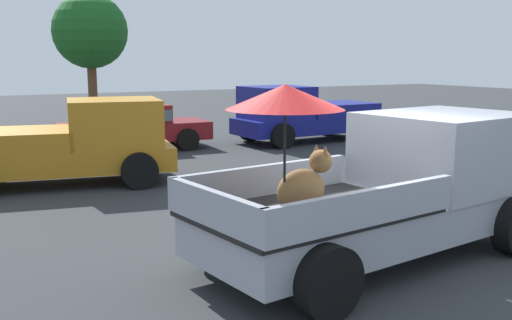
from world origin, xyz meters
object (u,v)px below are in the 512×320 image
Objects in this scene: parked_sedan_near at (133,125)px; pickup_truck_red at (302,115)px; pickup_truck_main at (396,185)px; pickup_truck_far at (67,144)px.

pickup_truck_red is at bearing -6.56° from parked_sedan_near.
pickup_truck_main is 1.04× the size of pickup_truck_far.
pickup_truck_red is 5.39m from parked_sedan_near.
parked_sedan_near is (-0.26, 10.93, -0.24)m from pickup_truck_main.
pickup_truck_red is at bearing 56.13° from pickup_truck_main.
pickup_truck_main is 7.50m from pickup_truck_far.
pickup_truck_main is at bearing 61.18° from pickup_truck_red.
pickup_truck_far is 4.84m from parked_sedan_near.
pickup_truck_main reaches higher than pickup_truck_far.
pickup_truck_main is at bearing -84.59° from parked_sedan_near.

